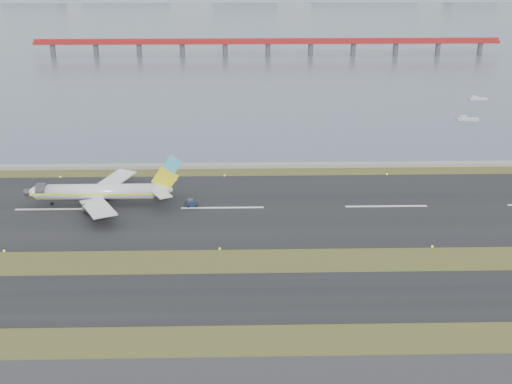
# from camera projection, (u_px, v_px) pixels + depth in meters

# --- Properties ---
(ground) EXTENTS (1000.00, 1000.00, 0.00)m
(ground) POSITION_uv_depth(u_px,v_px,m) (219.00, 267.00, 127.74)
(ground) COLOR #3F4C1B
(ground) RESTS_ON ground
(taxiway_strip) EXTENTS (1000.00, 18.00, 0.10)m
(taxiway_strip) POSITION_uv_depth(u_px,v_px,m) (217.00, 298.00, 116.56)
(taxiway_strip) COLOR black
(taxiway_strip) RESTS_ON ground
(runway_strip) EXTENTS (1000.00, 45.00, 0.10)m
(runway_strip) POSITION_uv_depth(u_px,v_px,m) (222.00, 208.00, 155.63)
(runway_strip) COLOR black
(runway_strip) RESTS_ON ground
(seawall) EXTENTS (1000.00, 2.50, 1.00)m
(seawall) POSITION_uv_depth(u_px,v_px,m) (225.00, 166.00, 183.37)
(seawall) COLOR gray
(seawall) RESTS_ON ground
(bay_water) EXTENTS (1400.00, 800.00, 1.30)m
(bay_water) POSITION_uv_depth(u_px,v_px,m) (235.00, 15.00, 555.67)
(bay_water) COLOR #475566
(bay_water) RESTS_ON ground
(red_pier) EXTENTS (260.00, 5.00, 10.20)m
(red_pier) POSITION_uv_depth(u_px,v_px,m) (268.00, 43.00, 358.08)
(red_pier) COLOR #A81C1D
(red_pier) RESTS_ON ground
(airliner) EXTENTS (38.52, 32.89, 12.80)m
(airliner) POSITION_uv_depth(u_px,v_px,m) (102.00, 192.00, 156.30)
(airliner) COLOR white
(airliner) RESTS_ON ground
(pushback_tug) EXTENTS (3.19, 2.23, 1.87)m
(pushback_tug) POSITION_uv_depth(u_px,v_px,m) (192.00, 203.00, 156.28)
(pushback_tug) COLOR #121F33
(pushback_tug) RESTS_ON ground
(workboat_near) EXTENTS (7.64, 3.04, 1.81)m
(workboat_near) POSITION_uv_depth(u_px,v_px,m) (467.00, 119.00, 231.18)
(workboat_near) COLOR silver
(workboat_near) RESTS_ON ground
(workboat_far) EXTENTS (7.25, 2.58, 1.74)m
(workboat_far) POSITION_uv_depth(u_px,v_px,m) (477.00, 99.00, 260.93)
(workboat_far) COLOR silver
(workboat_far) RESTS_ON ground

